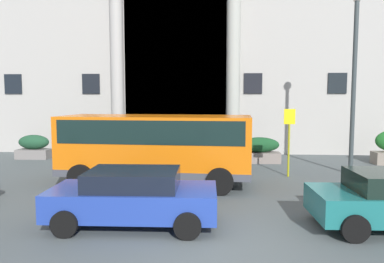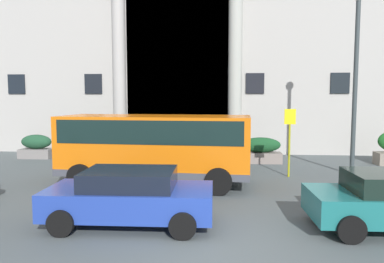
{
  "view_description": "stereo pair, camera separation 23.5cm",
  "coord_description": "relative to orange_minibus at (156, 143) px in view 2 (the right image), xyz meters",
  "views": [
    {
      "loc": [
        0.12,
        -7.4,
        3.12
      ],
      "look_at": [
        -0.73,
        6.78,
        1.83
      ],
      "focal_mm": 33.96,
      "sensor_mm": 36.0,
      "label": 1
    },
    {
      "loc": [
        0.35,
        -7.38,
        3.12
      ],
      "look_at": [
        -0.73,
        6.78,
        1.83
      ],
      "focal_mm": 33.96,
      "sensor_mm": 36.0,
      "label": 2
    }
  ],
  "objects": [
    {
      "name": "ground_plane",
      "position": [
        1.94,
        -5.5,
        -1.58
      ],
      "size": [
        80.0,
        64.0,
        0.12
      ],
      "primitive_type": "cube",
      "color": "#4B5355"
    },
    {
      "name": "lamppost_plaza_centre",
      "position": [
        7.74,
        2.31,
        2.78
      ],
      "size": [
        0.4,
        0.4,
        7.36
      ],
      "color": "#333D3F",
      "rests_on": "ground_plane"
    },
    {
      "name": "orange_minibus",
      "position": [
        0.0,
        0.0,
        0.0
      ],
      "size": [
        6.89,
        3.01,
        2.51
      ],
      "rotation": [
        0.0,
        0.0,
        -0.07
      ],
      "color": "orange",
      "rests_on": "ground_plane"
    },
    {
      "name": "hedge_planter_far_east",
      "position": [
        -0.31,
        5.24,
        -0.86
      ],
      "size": [
        2.03,
        0.97,
        1.36
      ],
      "color": "#676958",
      "rests_on": "ground_plane"
    },
    {
      "name": "parked_estate_mid",
      "position": [
        0.1,
        -4.24,
        -0.8
      ],
      "size": [
        4.1,
        2.04,
        1.37
      ],
      "rotation": [
        0.0,
        0.0,
        0.02
      ],
      "color": "#223C9C",
      "rests_on": "ground_plane"
    },
    {
      "name": "bus_stop_sign",
      "position": [
        5.06,
        1.65,
        0.16
      ],
      "size": [
        0.44,
        0.08,
        2.71
      ],
      "color": "#9E9F17",
      "rests_on": "ground_plane"
    },
    {
      "name": "office_building_facade",
      "position": [
        1.94,
        11.98,
        7.48
      ],
      "size": [
        39.94,
        9.62,
        17.99
      ],
      "color": "#A9A6A0",
      "rests_on": "ground_plane"
    },
    {
      "name": "hedge_planter_far_west",
      "position": [
        -4.09,
        5.12,
        -0.83
      ],
      "size": [
        1.98,
        0.8,
        1.43
      ],
      "color": "gray",
      "rests_on": "ground_plane"
    },
    {
      "name": "hedge_planter_entrance_left",
      "position": [
        4.3,
        4.81,
        -0.92
      ],
      "size": [
        1.98,
        0.81,
        1.25
      ],
      "color": "gray",
      "rests_on": "ground_plane"
    },
    {
      "name": "hedge_planter_east",
      "position": [
        -7.31,
        5.36,
        -0.92
      ],
      "size": [
        1.67,
        0.9,
        1.24
      ],
      "color": "slate",
      "rests_on": "ground_plane"
    }
  ]
}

